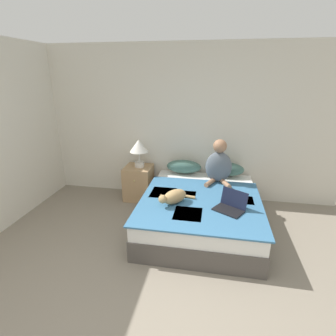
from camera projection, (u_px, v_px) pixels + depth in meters
The scene contains 9 objects.
wall_back at pixel (176, 124), 4.41m from camera, with size 5.39×0.05×2.55m.
bed at pixel (200, 211), 3.72m from camera, with size 1.60×1.91×0.49m.
pillow_near at pixel (184, 167), 4.42m from camera, with size 0.58×0.23×0.23m.
pillow_far at pixel (226, 169), 4.30m from camera, with size 0.58×0.23×0.23m.
person_sitting at pixel (219, 165), 4.00m from camera, with size 0.40×0.39×0.68m.
cat_tabby at pixel (174, 197), 3.38m from camera, with size 0.44×0.42×0.18m.
laptop_open at pixel (230, 206), 3.23m from camera, with size 0.44×0.41×0.24m.
nightstand at pixel (139, 182), 4.56m from camera, with size 0.46×0.48×0.58m.
table_lamp at pixel (139, 148), 4.36m from camera, with size 0.31×0.31×0.48m.
Camera 1 is at (0.65, -1.29, 2.08)m, focal length 28.00 mm.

